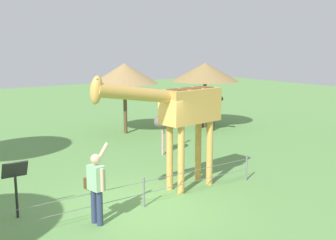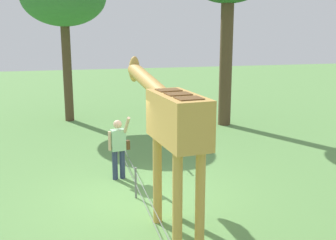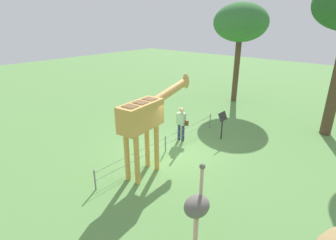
% 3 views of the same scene
% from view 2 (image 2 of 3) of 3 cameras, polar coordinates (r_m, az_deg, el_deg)
% --- Properties ---
extents(ground_plane, '(60.00, 60.00, 0.00)m').
position_cam_2_polar(ground_plane, '(9.98, -3.61, -10.48)').
color(ground_plane, '#60934C').
extents(giraffe, '(3.99, 0.93, 3.23)m').
position_cam_2_polar(giraffe, '(8.00, 0.45, -0.07)').
color(giraffe, gold).
rests_on(giraffe, ground_plane).
extents(visitor, '(0.61, 0.57, 1.74)m').
position_cam_2_polar(visitor, '(10.89, -6.75, -3.49)').
color(visitor, navy).
rests_on(visitor, ground_plane).
extents(info_sign, '(0.56, 0.21, 1.32)m').
position_cam_2_polar(info_sign, '(12.35, -1.26, -1.22)').
color(info_sign, black).
rests_on(info_sign, ground_plane).
extents(wire_fence, '(7.05, 0.05, 0.75)m').
position_cam_2_polar(wire_fence, '(9.81, -4.42, -8.37)').
color(wire_fence, slate).
rests_on(wire_fence, ground_plane).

